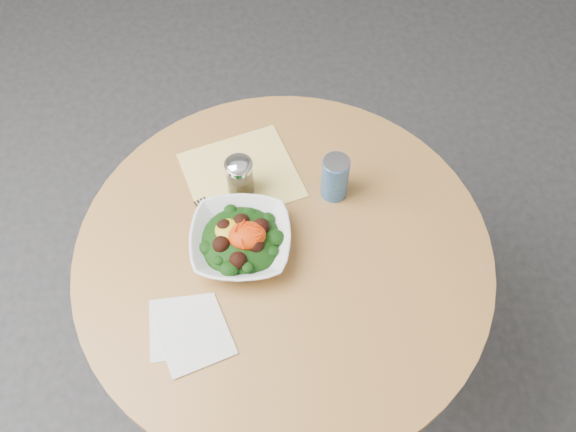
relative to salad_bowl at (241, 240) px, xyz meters
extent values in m
plane|color=#2D2D30|center=(0.09, -0.02, -0.78)|extent=(6.00, 6.00, 0.00)
cylinder|color=black|center=(0.09, -0.02, -0.76)|extent=(0.52, 0.52, 0.03)
cylinder|color=black|center=(0.09, -0.02, -0.42)|extent=(0.10, 0.10, 0.71)
cylinder|color=#C38346|center=(0.09, -0.02, -0.05)|extent=(0.90, 0.90, 0.04)
cube|color=yellow|center=(0.01, 0.19, -0.03)|extent=(0.30, 0.29, 0.00)
cube|color=silver|center=(-0.13, -0.17, -0.03)|extent=(0.14, 0.14, 0.00)
cube|color=silver|center=(-0.10, -0.20, -0.03)|extent=(0.17, 0.17, 0.00)
imported|color=white|center=(0.00, 0.00, 0.00)|extent=(0.23, 0.23, 0.05)
ellipsoid|color=black|center=(0.00, 0.00, -0.01)|extent=(0.17, 0.17, 0.06)
ellipsoid|color=gold|center=(-0.02, 0.01, 0.02)|extent=(0.06, 0.06, 0.02)
ellipsoid|color=#F32F05|center=(0.01, 0.00, 0.03)|extent=(0.08, 0.07, 0.04)
cube|color=black|center=(-0.02, -0.02, -0.02)|extent=(0.08, 0.14, 0.00)
cube|color=black|center=(-0.07, 0.09, -0.02)|extent=(0.06, 0.09, 0.00)
cylinder|color=silver|center=(0.01, 0.15, 0.02)|extent=(0.06, 0.06, 0.09)
cylinder|color=olive|center=(0.01, 0.15, 0.00)|extent=(0.05, 0.05, 0.05)
cylinder|color=silver|center=(0.01, 0.15, 0.07)|extent=(0.06, 0.06, 0.01)
ellipsoid|color=silver|center=(0.01, 0.15, 0.07)|extent=(0.06, 0.06, 0.03)
cylinder|color=navy|center=(0.22, 0.13, 0.03)|extent=(0.06, 0.06, 0.11)
cylinder|color=#B1B2B9|center=(0.22, 0.13, 0.08)|extent=(0.06, 0.06, 0.00)
cube|color=#B1B2B9|center=(0.21, 0.13, 0.09)|extent=(0.01, 0.02, 0.00)
camera|label=1|loc=(0.04, -0.69, 1.17)|focal=40.00mm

